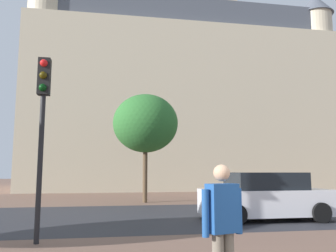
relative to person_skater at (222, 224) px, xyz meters
The scene contains 7 objects.
ground_plane 8.93m from the person_skater, 81.40° to the left, with size 120.00×120.00×0.00m, color brown.
street_asphalt_strip 8.55m from the person_skater, 81.01° to the left, with size 120.00×7.63×0.00m, color #2D2D33.
landmark_building 30.93m from the person_skater, 79.10° to the left, with size 27.47×15.46×32.44m.
person_skater is the anchor object (origin of this frame).
car_white 7.72m from the person_skater, 60.42° to the left, with size 4.29×2.10×1.59m.
traffic_light_pole 5.47m from the person_skater, 127.10° to the left, with size 0.28×0.34×4.35m.
tree_curb_far 14.03m from the person_skater, 88.25° to the left, with size 3.46×3.46×5.71m.
Camera 1 is at (-2.78, -3.12, 1.65)m, focal length 36.46 mm.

